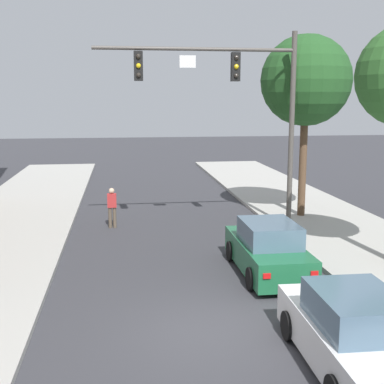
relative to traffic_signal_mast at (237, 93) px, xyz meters
The scene contains 6 objects.
ground_plane 10.35m from the traffic_signal_mast, 105.82° to the right, with size 120.00×120.00×0.00m, color #38383D.
traffic_signal_mast is the anchor object (origin of this frame).
car_lead_green 6.77m from the traffic_signal_mast, 91.20° to the right, with size 1.84×4.24×1.60m.
car_following_white 11.47m from the traffic_signal_mast, 90.40° to the right, with size 1.92×4.28×1.60m.
pedestrian_crossing_road 6.67m from the traffic_signal_mast, 164.78° to the left, with size 0.36×0.22×1.64m.
street_tree_second 3.89m from the traffic_signal_mast, 28.71° to the left, with size 3.80×3.80×7.67m.
Camera 1 is at (-1.95, -10.52, 5.13)m, focal length 47.62 mm.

